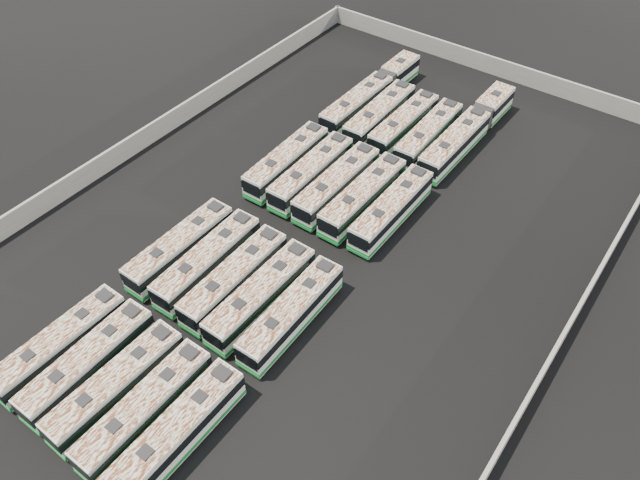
{
  "coord_description": "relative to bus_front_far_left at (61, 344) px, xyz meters",
  "views": [
    {
      "loc": [
        24.0,
        -30.9,
        39.68
      ],
      "look_at": [
        1.68,
        -0.44,
        1.6
      ],
      "focal_mm": 35.0,
      "sensor_mm": 36.0,
      "label": 1
    }
  ],
  "objects": [
    {
      "name": "bus_back_right",
      "position": [
        9.02,
        39.15,
        0.02
      ],
      "size": [
        2.56,
        10.94,
        3.07
      ],
      "rotation": [
        0.0,
        0.0,
        0.02
      ],
      "color": "white",
      "rests_on": "ground"
    },
    {
      "name": "bus_front_right",
      "position": [
        9.07,
        0.01,
        0.03
      ],
      "size": [
        2.38,
        10.91,
        3.07
      ],
      "rotation": [
        0.0,
        0.0,
        0.01
      ],
      "color": "white",
      "rests_on": "ground"
    },
    {
      "name": "perimeter_wall",
      "position": [
        7.39,
        20.51,
        -0.44
      ],
      "size": [
        45.2,
        73.2,
        2.2
      ],
      "color": "slate",
      "rests_on": "ground"
    },
    {
      "name": "bus_front_far_right",
      "position": [
        12.07,
        0.01,
        0.05
      ],
      "size": [
        2.37,
        11.08,
        3.12
      ],
      "rotation": [
        0.0,
        0.0,
        0.0
      ],
      "color": "white",
      "rests_on": "ground"
    },
    {
      "name": "bus_midback_far_left",
      "position": [
        -0.02,
        26.93,
        0.05
      ],
      "size": [
        2.61,
        11.11,
        3.11
      ],
      "rotation": [
        0.0,
        0.0,
        0.02
      ],
      "color": "white",
      "rests_on": "ground"
    },
    {
      "name": "bus_midback_center",
      "position": [
        5.98,
        26.95,
        0.07
      ],
      "size": [
        2.4,
        11.2,
        3.15
      ],
      "rotation": [
        0.0,
        0.0,
        0.0
      ],
      "color": "white",
      "rests_on": "ground"
    },
    {
      "name": "bus_midfront_center",
      "position": [
        6.07,
        12.42,
        0.04
      ],
      "size": [
        2.5,
        11.06,
        3.11
      ],
      "rotation": [
        0.0,
        0.0,
        0.01
      ],
      "color": "white",
      "rests_on": "ground"
    },
    {
      "name": "bus_front_center",
      "position": [
        6.06,
        0.07,
        0.02
      ],
      "size": [
        2.54,
        10.9,
        3.05
      ],
      "rotation": [
        0.0,
        0.0,
        -0.02
      ],
      "color": "white",
      "rests_on": "ground"
    },
    {
      "name": "bus_midfront_far_right",
      "position": [
        12.0,
        12.35,
        0.03
      ],
      "size": [
        2.52,
        10.94,
        3.07
      ],
      "rotation": [
        0.0,
        0.0,
        0.02
      ],
      "color": "white",
      "rests_on": "ground"
    },
    {
      "name": "bus_midback_right",
      "position": [
        8.95,
        26.97,
        0.08
      ],
      "size": [
        2.45,
        11.26,
        3.17
      ],
      "rotation": [
        0.0,
        0.0,
        -0.01
      ],
      "color": "white",
      "rests_on": "ground"
    },
    {
      "name": "bus_back_far_left",
      "position": [
        -0.05,
        42.33,
        0.03
      ],
      "size": [
        2.49,
        17.06,
        3.09
      ],
      "rotation": [
        0.0,
        0.0,
        -0.01
      ],
      "color": "white",
      "rests_on": "ground"
    },
    {
      "name": "bus_midfront_far_left",
      "position": [
        -0.03,
        12.33,
        0.03
      ],
      "size": [
        2.41,
        10.95,
        3.08
      ],
      "rotation": [
        0.0,
        0.0,
        -0.01
      ],
      "color": "white",
      "rests_on": "ground"
    },
    {
      "name": "ground",
      "position": [
        7.39,
        20.51,
        -1.54
      ],
      "size": [
        140.0,
        140.0,
        0.0
      ],
      "primitive_type": "plane",
      "color": "black",
      "rests_on": "ground"
    },
    {
      "name": "bus_midfront_left",
      "position": [
        3.0,
        12.52,
        0.05
      ],
      "size": [
        2.63,
        11.14,
        3.12
      ],
      "rotation": [
        0.0,
        0.0,
        0.03
      ],
      "color": "white",
      "rests_on": "ground"
    },
    {
      "name": "bus_back_center",
      "position": [
        5.95,
        39.3,
        0.01
      ],
      "size": [
        2.35,
        10.77,
        3.03
      ],
      "rotation": [
        0.0,
        0.0,
        -0.01
      ],
      "color": "white",
      "rests_on": "ground"
    },
    {
      "name": "bus_midback_far_right",
      "position": [
        11.98,
        27.06,
        0.05
      ],
      "size": [
        2.37,
        11.04,
        3.11
      ],
      "rotation": [
        0.0,
        0.0,
        0.0
      ],
      "color": "white",
      "rests_on": "ground"
    },
    {
      "name": "bus_midfront_right",
      "position": [
        8.95,
        12.33,
        0.06
      ],
      "size": [
        2.45,
        11.17,
        3.14
      ],
      "rotation": [
        0.0,
        0.0,
        -0.01
      ],
      "color": "white",
      "rests_on": "ground"
    },
    {
      "name": "bus_front_far_left",
      "position": [
        0.0,
        0.0,
        0.0
      ],
      "size": [
        2.47,
        10.76,
        3.02
      ],
      "rotation": [
        0.0,
        0.0,
        -0.02
      ],
      "color": "white",
      "rests_on": "ground"
    },
    {
      "name": "bus_midback_left",
      "position": [
        3.0,
        26.93,
        0.05
      ],
      "size": [
        2.56,
        11.13,
        3.12
      ],
      "rotation": [
        0.0,
        0.0,
        0.02
      ],
      "color": "white",
      "rests_on": "ground"
    },
    {
      "name": "bus_front_left",
      "position": [
        2.97,
        0.13,
        0.02
      ],
      "size": [
        2.48,
        10.9,
        3.06
      ],
      "rotation": [
        0.0,
        0.0,
        0.02
      ],
      "color": "white",
      "rests_on": "ground"
    },
    {
      "name": "bus_back_left",
      "position": [
        3.04,
        39.16,
        0.07
      ],
      "size": [
        2.61,
        11.22,
        3.15
      ],
      "rotation": [
        0.0,
        0.0,
        0.02
      ],
      "color": "white",
      "rests_on": "ground"
    },
    {
      "name": "bus_back_far_right",
      "position": [
        12.01,
        42.18,
        0.06
      ],
      "size": [
        2.49,
        17.37,
        3.15
      ],
      "rotation": [
        0.0,
        0.0,
        -0.01
      ],
      "color": "white",
      "rests_on": "ground"
    }
  ]
}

